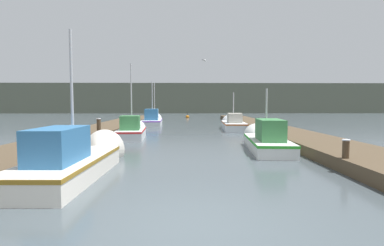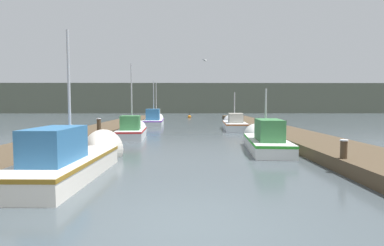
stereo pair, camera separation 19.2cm
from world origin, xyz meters
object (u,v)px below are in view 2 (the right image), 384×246
Objects in this scene: fishing_boat_4 at (154,120)px; mooring_piling_1 at (99,130)px; mooring_piling_3 at (71,139)px; seagull_lead at (205,60)px; fishing_boat_2 at (133,131)px; fishing_boat_3 at (234,124)px; fishing_boat_5 at (157,118)px; mooring_piling_2 at (61,145)px; channel_buoy at (189,117)px; fishing_boat_0 at (75,158)px; fishing_boat_1 at (264,140)px; mooring_piling_0 at (344,156)px.

mooring_piling_1 is (-1.41, -13.39, 0.20)m from fishing_boat_4.
mooring_piling_3 is 2.46× the size of seagull_lead.
fishing_boat_2 reaches higher than mooring_piling_3.
fishing_boat_2 is 0.86× the size of fishing_boat_3.
fishing_boat_5 is 4.21× the size of mooring_piling_1.
fishing_boat_4 reaches higher than mooring_piling_2.
mooring_piling_3 is 11.50m from seagull_lead.
fishing_boat_5 is at bearing -119.91° from seagull_lead.
mooring_piling_3 is 31.08m from channel_buoy.
fishing_boat_4 reaches higher than fishing_boat_3.
seagull_lead is (6.03, 4.84, 4.44)m from mooring_piling_1.
fishing_boat_2 is 9.20m from fishing_boat_3.
seagull_lead is (4.58, 12.04, 4.65)m from fishing_boat_0.
fishing_boat_0 is at bearing -92.74° from fishing_boat_4.
seagull_lead reaches higher than mooring_piling_2.
mooring_piling_1 is 27.28m from channel_buoy.
fishing_boat_4 is at bearing -88.87° from fishing_boat_5.
fishing_boat_1 is 8.54m from mooring_piling_3.
fishing_boat_1 is (6.97, 4.71, -0.01)m from fishing_boat_0.
fishing_boat_1 reaches higher than mooring_piling_3.
fishing_boat_0 reaches higher than mooring_piling_1.
mooring_piling_3 reaches higher than mooring_piling_2.
seagull_lead is (-2.53, -3.17, 4.68)m from fishing_boat_3.
mooring_piling_2 is 2.38× the size of seagull_lead.
fishing_boat_0 reaches higher than channel_buoy.
fishing_boat_1 is at bearing -69.04° from fishing_boat_4.
fishing_boat_5 is at bearing 91.82° from fishing_boat_0.
fishing_boat_3 is (7.11, 15.21, -0.04)m from fishing_boat_0.
mooring_piling_2 is at bearing -118.65° from fishing_boat_3.
mooring_piling_2 is (-0.96, -23.00, 0.19)m from fishing_boat_5.
fishing_boat_1 is 10.50m from fishing_boat_3.
mooring_piling_1 is 1.30× the size of channel_buoy.
channel_buoy is (4.93, 30.69, -0.47)m from mooring_piling_3.
fishing_boat_4 is at bearing 83.97° from mooring_piling_1.
channel_buoy is at bearing 101.80° from fishing_boat_1.
fishing_boat_2 is at bearing 91.48° from fishing_boat_0.
fishing_boat_4 is 13.47m from mooring_piling_1.
mooring_piling_1 is 1.10× the size of mooring_piling_2.
channel_buoy is 22.57m from seagull_lead.
fishing_boat_4 reaches higher than mooring_piling_3.
fishing_boat_1 is 17.37m from fishing_boat_4.
fishing_boat_1 is 4.39× the size of mooring_piling_1.
mooring_piling_1 is (-8.56, -8.01, 0.24)m from fishing_boat_3.
mooring_piling_1 is 8.91m from seagull_lead.
fishing_boat_0 is at bearing -55.87° from mooring_piling_2.
fishing_boat_0 is at bearing -140.97° from fishing_boat_1.
fishing_boat_0 is 24.80m from fishing_boat_5.
fishing_boat_5 reaches higher than mooring_piling_3.
fishing_boat_5 is 26.23m from mooring_piling_0.
mooring_piling_2 is (-1.22, 1.80, 0.15)m from fishing_boat_0.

